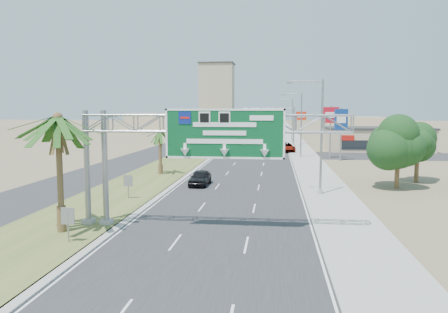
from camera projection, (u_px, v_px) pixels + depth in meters
name	position (u px, v px, depth m)	size (l,w,h in m)	color
ground	(185.00, 297.00, 17.37)	(600.00, 600.00, 0.00)	#8C7A59
road	(263.00, 136.00, 126.00)	(12.00, 300.00, 0.02)	#28282B
sidewalk_right	(292.00, 136.00, 125.01)	(4.00, 300.00, 0.10)	#9E9B93
median_grass	(228.00, 135.00, 127.15)	(7.00, 300.00, 0.12)	#4B602A
opposing_road	(205.00, 135.00, 127.97)	(8.00, 300.00, 0.02)	#28282B
sign_gantry	(200.00, 132.00, 26.65)	(16.75, 1.24, 7.50)	gray
palm_near	(58.00, 118.00, 25.60)	(5.70, 5.70, 8.35)	brown
palm_row_b	(160.00, 132.00, 49.55)	(3.99, 3.99, 5.95)	brown
palm_row_c	(188.00, 122.00, 65.27)	(3.99, 3.99, 6.75)	brown
palm_row_d	(207.00, 126.00, 83.18)	(3.99, 3.99, 5.45)	brown
palm_row_e	(219.00, 120.00, 101.87)	(3.99, 3.99, 6.15)	brown
palm_row_f	(230.00, 119.00, 126.60)	(3.99, 3.99, 5.75)	brown
streetlight_near	(319.00, 141.00, 37.75)	(3.27, 0.44, 10.00)	gray
streetlight_mid	(300.00, 128.00, 67.38)	(3.27, 0.44, 10.00)	gray
streetlight_far	(291.00, 121.00, 102.93)	(3.27, 0.44, 10.00)	gray
signal_mast	(284.00, 123.00, 87.33)	(10.28, 0.71, 8.00)	gray
store_building	(377.00, 140.00, 79.79)	(18.00, 10.00, 4.00)	#CAAE88
oak_near	(398.00, 141.00, 40.83)	(4.50, 4.50, 6.80)	brown
oak_far	(418.00, 145.00, 44.51)	(3.50, 3.50, 5.60)	brown
median_signback_a	(68.00, 219.00, 24.04)	(0.75, 0.08, 2.08)	gray
median_signback_b	(128.00, 183.00, 35.97)	(0.75, 0.08, 2.08)	gray
tower_distant	(217.00, 93.00, 266.10)	(20.00, 16.00, 35.00)	tan
building_distant_left	(157.00, 121.00, 180.26)	(24.00, 14.00, 6.00)	#CAAE88
building_distant_right	(352.00, 124.00, 151.90)	(20.00, 12.00, 5.00)	#CAAE88
car_left_lane	(200.00, 178.00, 42.99)	(1.78, 4.41, 1.50)	black
car_mid_lane	(253.00, 151.00, 70.91)	(1.51, 4.33, 1.43)	maroon
car_right_lane	(286.00, 147.00, 77.22)	(2.69, 5.82, 1.62)	gray
car_far	(233.00, 143.00, 89.87)	(2.00, 4.93, 1.43)	black
pole_sign_red_near	(331.00, 118.00, 65.89)	(2.41, 0.46, 8.05)	gray
pole_sign_blue	(341.00, 122.00, 63.17)	(2.00, 0.90, 7.75)	gray
pole_sign_red_far	(301.00, 118.00, 92.99)	(2.20, 0.36, 7.25)	gray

